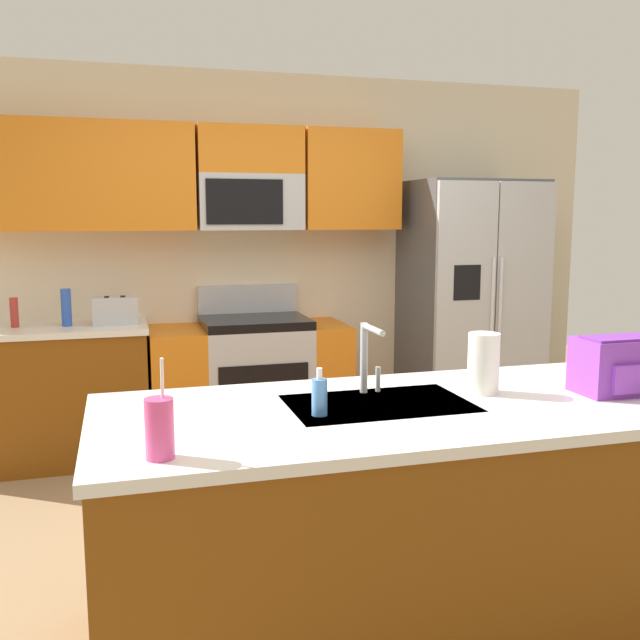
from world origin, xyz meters
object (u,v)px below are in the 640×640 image
at_px(pepper_mill, 14,313).
at_px(paper_towel_roll, 483,363).
at_px(sink_faucet, 368,352).
at_px(backpack, 618,364).
at_px(bottle_blue, 66,307).
at_px(drink_cup_pink, 160,428).
at_px(refrigerator, 470,307).
at_px(soap_dispenser, 319,396).
at_px(toaster, 115,311).
at_px(range_oven, 250,382).

distance_m(pepper_mill, paper_towel_roll, 3.06).
distance_m(sink_faucet, backpack, 0.99).
xyz_separation_m(bottle_blue, drink_cup_pink, (0.43, -2.69, -0.03)).
bearing_deg(pepper_mill, refrigerator, -1.27).
relative_size(refrigerator, sink_faucet, 6.56).
relative_size(refrigerator, bottle_blue, 7.75).
bearing_deg(drink_cup_pink, backpack, 8.87).
xyz_separation_m(pepper_mill, backpack, (2.53, -2.45, 0.02)).
bearing_deg(soap_dispenser, toaster, 106.36).
bearing_deg(paper_towel_roll, toaster, 122.01).
bearing_deg(toaster, drink_cup_pink, -87.19).
height_order(range_oven, toaster, range_oven).
height_order(bottle_blue, soap_dispenser, bottle_blue).
height_order(refrigerator, paper_towel_roll, refrigerator).
xyz_separation_m(toaster, paper_towel_roll, (1.41, -2.25, 0.03)).
bearing_deg(backpack, refrigerator, 75.48).
bearing_deg(pepper_mill, sink_faucet, -54.34).
xyz_separation_m(toaster, drink_cup_pink, (0.13, -2.67, 0.00)).
bearing_deg(toaster, pepper_mill, 175.33).
height_order(paper_towel_roll, backpack, paper_towel_roll).
height_order(drink_cup_pink, soap_dispenser, drink_cup_pink).
relative_size(toaster, sink_faucet, 0.99).
distance_m(range_oven, toaster, 1.04).
bearing_deg(bottle_blue, range_oven, 1.91).
height_order(toaster, pepper_mill, pepper_mill).
bearing_deg(refrigerator, paper_towel_roll, -116.82).
bearing_deg(range_oven, paper_towel_roll, -77.23).
bearing_deg(drink_cup_pink, pepper_mill, 105.25).
distance_m(range_oven, drink_cup_pink, 2.88).
distance_m(bottle_blue, paper_towel_roll, 2.83).
bearing_deg(sink_faucet, paper_towel_roll, -13.66).
relative_size(bottle_blue, sink_faucet, 0.85).
relative_size(toaster, backpack, 0.88).
bearing_deg(sink_faucet, drink_cup_pink, -147.23).
relative_size(refrigerator, paper_towel_roll, 7.71).
bearing_deg(backpack, sink_faucet, 165.09).
bearing_deg(toaster, soap_dispenser, -73.64).
xyz_separation_m(toaster, pepper_mill, (-0.61, 0.05, 0.00)).
bearing_deg(bottle_blue, pepper_mill, 173.24).
bearing_deg(toaster, bottle_blue, 177.52).
distance_m(range_oven, paper_towel_roll, 2.43).
relative_size(drink_cup_pink, soap_dispenser, 1.76).
relative_size(range_oven, pepper_mill, 7.24).
bearing_deg(soap_dispenser, range_oven, 85.57).
bearing_deg(range_oven, drink_cup_pink, -105.45).
bearing_deg(sink_faucet, range_oven, 91.97).
height_order(refrigerator, sink_faucet, refrigerator).
distance_m(sink_faucet, drink_cup_pink, 0.99).
relative_size(pepper_mill, soap_dispenser, 1.10).
xyz_separation_m(range_oven, sink_faucet, (0.08, -2.19, 0.62)).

